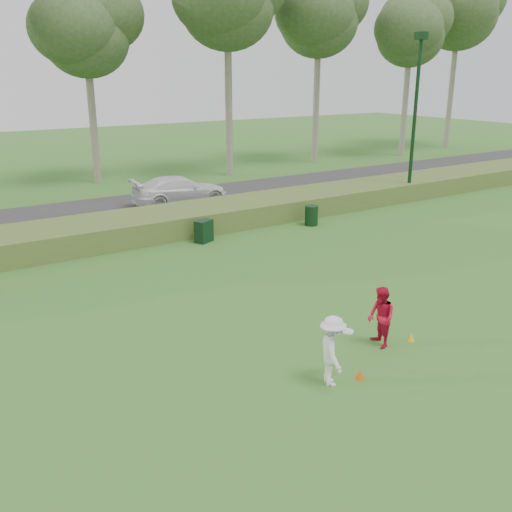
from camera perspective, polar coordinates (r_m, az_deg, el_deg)
ground at (r=14.04m, az=9.05°, el=-9.32°), size 120.00×120.00×0.00m
reed_strip at (r=23.55m, az=-10.68°, el=3.08°), size 80.00×3.00×0.90m
park_road at (r=28.22m, az=-14.58°, el=4.39°), size 80.00×6.00×0.06m
lamp_post at (r=30.23m, az=15.81°, el=15.84°), size 0.70×0.70×8.18m
tree_4 at (r=35.32m, az=-16.72°, el=20.88°), size 6.24×6.24×11.50m
tree_6 at (r=42.46m, az=6.32°, el=22.91°), size 7.02×7.02×13.50m
tree_7 at (r=47.13m, az=15.23°, el=21.01°), size 6.50×6.50×12.50m
tree_8 at (r=53.48m, az=19.67°, el=22.23°), size 8.06×8.06×15.00m
player_white at (r=12.27m, az=7.63°, el=-9.38°), size 1.01×1.15×1.56m
player_red at (r=14.10m, az=12.39°, el=-6.01°), size 0.76×0.87×1.51m
cone_orange at (r=12.86m, az=10.35°, el=-11.54°), size 0.21×0.21×0.23m
cone_yellow at (r=14.81m, az=15.23°, el=-7.78°), size 0.19×0.19×0.21m
utility_cabinet at (r=22.37m, az=-5.24°, el=2.49°), size 0.82×0.69×0.88m
trash_bin at (r=24.88m, az=5.56°, el=4.05°), size 0.66×0.66×0.86m
car_right at (r=28.75m, az=-7.61°, el=6.53°), size 4.94×2.40×1.38m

